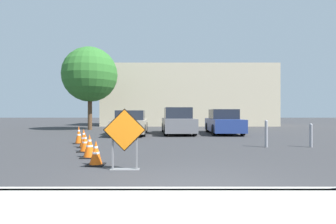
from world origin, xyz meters
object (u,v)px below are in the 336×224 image
(traffic_cone_nearest, at_px, (95,153))
(traffic_cone_fifth, at_px, (77,135))
(bollard_second, at_px, (309,135))
(parked_car_second, at_px, (177,122))
(parked_car_nearest, at_px, (129,123))
(bollard_nearest, at_px, (265,133))
(parked_car_third, at_px, (222,122))
(road_closed_sign, at_px, (123,136))
(traffic_cone_fourth, at_px, (82,138))
(traffic_cone_second, at_px, (88,146))
(traffic_cone_third, at_px, (84,143))

(traffic_cone_nearest, distance_m, traffic_cone_fifth, 4.90)
(bollard_second, bearing_deg, parked_car_second, 128.40)
(parked_car_nearest, bearing_deg, traffic_cone_fifth, 68.71)
(traffic_cone_nearest, bearing_deg, bollard_nearest, 31.20)
(bollard_nearest, bearing_deg, parked_car_second, 117.19)
(parked_car_nearest, height_order, parked_car_third, parked_car_third)
(road_closed_sign, bearing_deg, parked_car_second, 80.91)
(parked_car_nearest, height_order, bollard_second, parked_car_nearest)
(traffic_cone_fourth, distance_m, parked_car_nearest, 5.83)
(road_closed_sign, distance_m, parked_car_third, 11.09)
(bollard_second, bearing_deg, parked_car_nearest, 143.57)
(traffic_cone_second, height_order, bollard_second, bollard_second)
(traffic_cone_third, relative_size, parked_car_nearest, 0.14)
(road_closed_sign, distance_m, traffic_cone_second, 2.16)
(parked_car_third, bearing_deg, parked_car_nearest, 6.16)
(parked_car_nearest, bearing_deg, bollard_second, 141.08)
(traffic_cone_fifth, xyz_separation_m, parked_car_second, (4.39, 5.00, 0.37))
(road_closed_sign, xyz_separation_m, parked_car_second, (1.61, 10.05, -0.05))
(parked_car_third, relative_size, bollard_nearest, 4.03)
(traffic_cone_fourth, distance_m, bollard_nearest, 6.95)
(traffic_cone_second, height_order, traffic_cone_third, traffic_cone_second)
(road_closed_sign, relative_size, traffic_cone_second, 2.08)
(road_closed_sign, distance_m, traffic_cone_nearest, 1.10)
(traffic_cone_nearest, xyz_separation_m, traffic_cone_fifth, (-1.96, 4.49, 0.07))
(traffic_cone_second, distance_m, traffic_cone_fifth, 3.70)
(traffic_cone_fifth, bearing_deg, road_closed_sign, -61.16)
(traffic_cone_fifth, height_order, bollard_nearest, bollard_nearest)
(traffic_cone_second, bearing_deg, traffic_cone_fourth, 111.83)
(traffic_cone_fifth, bearing_deg, parked_car_nearest, 71.20)
(parked_car_nearest, bearing_deg, parked_car_second, -173.61)
(traffic_cone_fifth, distance_m, bollard_second, 9.31)
(parked_car_nearest, bearing_deg, traffic_cone_third, 82.73)
(traffic_cone_second, height_order, traffic_cone_fourth, traffic_cone_fourth)
(traffic_cone_fourth, xyz_separation_m, bollard_nearest, (6.94, 0.07, 0.21))
(traffic_cone_fifth, height_order, parked_car_second, parked_car_second)
(road_closed_sign, xyz_separation_m, parked_car_third, (4.45, 10.16, -0.10))
(traffic_cone_fourth, bearing_deg, traffic_cone_second, -68.17)
(parked_car_second, distance_m, parked_car_third, 2.84)
(road_closed_sign, relative_size, parked_car_nearest, 0.31)
(traffic_cone_third, relative_size, parked_car_second, 0.15)
(traffic_cone_third, bearing_deg, traffic_cone_fifth, 113.65)
(traffic_cone_fifth, relative_size, bollard_nearest, 0.73)
(traffic_cone_second, relative_size, traffic_cone_third, 1.09)
(traffic_cone_nearest, bearing_deg, traffic_cone_fifth, 113.63)
(parked_car_third, xyz_separation_m, bollard_nearest, (0.30, -6.23, -0.14))
(traffic_cone_second, distance_m, bollard_nearest, 6.48)
(traffic_cone_fourth, relative_size, bollard_second, 0.77)
(traffic_cone_third, xyz_separation_m, parked_car_second, (3.41, 7.24, 0.43))
(traffic_cone_third, distance_m, bollard_nearest, 6.65)
(traffic_cone_nearest, relative_size, parked_car_third, 0.15)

